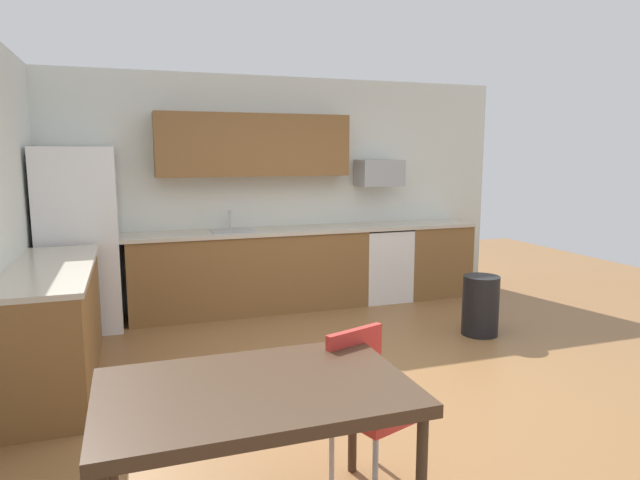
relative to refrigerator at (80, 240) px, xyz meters
The scene contains 16 objects.
ground_plane 3.25m from the refrigerator, 45.52° to the right, with size 12.00×12.00×0.00m, color olive.
wall_back 2.26m from the refrigerator, 11.16° to the left, with size 5.80×0.10×2.70m, color silver.
cabinet_run_back 1.85m from the refrigerator, ahead, with size 2.71×0.60×0.90m, color brown.
cabinet_run_back_right 4.19m from the refrigerator, ahead, with size 0.84×0.60×0.90m, color brown.
cabinet_run_left 1.51m from the refrigerator, 94.83° to the right, with size 0.60×2.00×0.90m, color brown.
countertop_back 2.18m from the refrigerator, ahead, with size 4.80×0.64×0.04m, color beige.
countertop_left 1.43m from the refrigerator, 94.83° to the right, with size 0.64×2.00×0.04m, color beige.
upper_cabinets_back 2.12m from the refrigerator, ahead, with size 2.20×0.34×0.70m, color brown.
refrigerator is the anchor object (origin of this frame).
oven_range 3.47m from the refrigerator, ahead, with size 0.60×0.60×0.91m.
microwave 3.50m from the refrigerator, ahead, with size 0.54×0.36×0.32m, color #9EA0A5.
sink_basin 1.59m from the refrigerator, ahead, with size 0.48×0.40×0.14m, color #A5A8AD.
sink_faucet 1.61m from the refrigerator, ahead, with size 0.02×0.02×0.24m, color #B2B5BA.
dining_table 3.89m from the refrigerator, 75.19° to the right, with size 1.40×0.90×0.77m.
chair_near_table 3.90m from the refrigerator, 64.49° to the right, with size 0.51×0.51×0.85m.
trash_bin 4.12m from the refrigerator, 22.00° to the right, with size 0.36×0.36×0.60m, color black.
Camera 1 is at (-1.68, -3.88, 1.80)m, focal length 31.17 mm.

